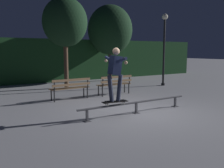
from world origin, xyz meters
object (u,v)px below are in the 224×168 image
(park_bench_leftmost, at_px, (70,86))
(lamp_post_right, at_px, (164,40))
(skateboard, at_px, (115,102))
(tree_behind_benches, at_px, (65,22))
(skateboarder, at_px, (115,70))
(park_bench_left_center, at_px, (115,83))
(tree_far_right, at_px, (110,30))
(grind_rail, at_px, (136,104))

(park_bench_leftmost, height_order, lamp_post_right, lamp_post_right)
(skateboard, distance_m, tree_behind_benches, 6.74)
(park_bench_leftmost, bearing_deg, skateboarder, -86.96)
(park_bench_left_center, xyz_separation_m, tree_far_right, (2.51, 4.57, 2.69))
(grind_rail, height_order, skateboard, skateboard)
(skateboarder, xyz_separation_m, lamp_post_right, (5.77, 4.09, 1.10))
(grind_rail, distance_m, skateboarder, 1.34)
(skateboard, relative_size, skateboarder, 0.51)
(tree_far_right, xyz_separation_m, lamp_post_right, (1.34, -3.50, -0.74))
(skateboarder, bearing_deg, park_bench_left_center, 57.61)
(lamp_post_right, bearing_deg, park_bench_left_center, -164.54)
(park_bench_leftmost, xyz_separation_m, tree_behind_benches, (0.99, 3.01, 2.80))
(skateboard, height_order, park_bench_left_center, park_bench_left_center)
(park_bench_leftmost, distance_m, tree_far_right, 7.01)
(skateboarder, height_order, park_bench_leftmost, skateboarder)
(skateboard, xyz_separation_m, tree_behind_benches, (0.83, 6.03, 2.89))
(skateboard, height_order, skateboarder, skateboarder)
(skateboard, distance_m, tree_far_right, 9.22)
(grind_rail, bearing_deg, park_bench_left_center, 69.37)
(tree_far_right, bearing_deg, grind_rail, -115.69)
(grind_rail, relative_size, lamp_post_right, 1.02)
(park_bench_leftmost, bearing_deg, tree_far_right, 44.87)
(skateboard, height_order, tree_behind_benches, tree_behind_benches)
(park_bench_leftmost, distance_m, lamp_post_right, 6.33)
(skateboarder, distance_m, tree_behind_benches, 6.39)
(grind_rail, xyz_separation_m, park_bench_leftmost, (-0.94, 3.02, 0.25))
(grind_rail, relative_size, tree_far_right, 0.83)
(grind_rail, distance_m, skateboard, 0.80)
(skateboarder, bearing_deg, tree_behind_benches, 82.15)
(grind_rail, relative_size, park_bench_left_center, 2.46)
(tree_behind_benches, height_order, lamp_post_right, tree_behind_benches)
(skateboard, relative_size, lamp_post_right, 0.20)
(skateboarder, relative_size, lamp_post_right, 0.40)
(skateboarder, distance_m, park_bench_left_center, 3.68)
(skateboarder, height_order, tree_behind_benches, tree_behind_benches)
(skateboarder, bearing_deg, tree_far_right, 59.73)
(grind_rail, xyz_separation_m, park_bench_left_center, (1.14, 3.02, 0.25))
(grind_rail, distance_m, park_bench_left_center, 3.24)
(lamp_post_right, bearing_deg, park_bench_leftmost, -169.81)
(park_bench_left_center, relative_size, lamp_post_right, 0.41)
(park_bench_left_center, height_order, tree_far_right, tree_far_right)
(tree_far_right, distance_m, lamp_post_right, 3.82)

